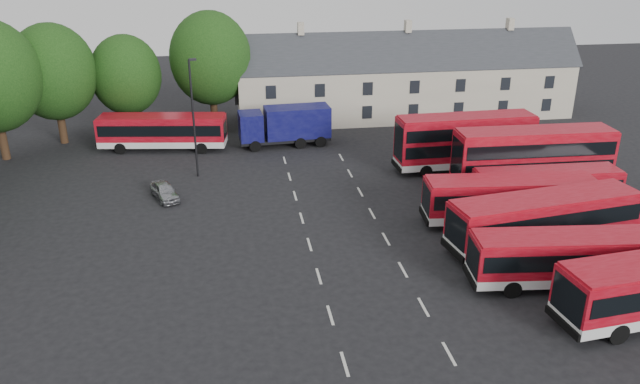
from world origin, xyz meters
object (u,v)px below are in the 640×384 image
Objects in this scene: bus_dd_south at (533,156)px; lamppost at (193,116)px; box_truck at (286,124)px; silver_car at (165,191)px.

bus_dd_south is 26.17m from lamppost.
bus_dd_south is 1.42× the size of box_truck.
box_truck is 10.85m from lamppost.
bus_dd_south is 1.25× the size of lamppost.
silver_car is (-27.45, 2.51, -2.16)m from bus_dd_south.
bus_dd_south is 3.32× the size of silver_car.
box_truck is 0.89× the size of lamppost.
box_truck is at bearing 40.85° from lamppost.
bus_dd_south reaches higher than silver_car.
silver_car is 0.38× the size of lamppost.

